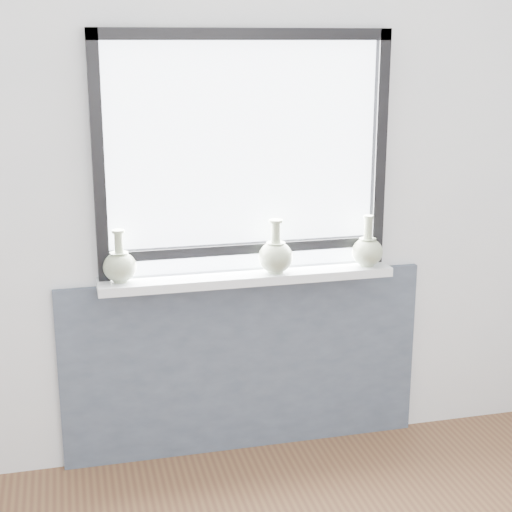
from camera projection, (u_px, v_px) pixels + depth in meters
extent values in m
cube|color=silver|center=(242.00, 180.00, 3.48)|extent=(3.60, 0.02, 2.60)
cube|color=#4C5668|center=(244.00, 364.00, 3.68)|extent=(1.70, 0.03, 0.86)
cube|color=silver|center=(247.00, 277.00, 3.50)|extent=(1.32, 0.18, 0.04)
cube|color=black|center=(98.00, 159.00, 3.25)|extent=(0.05, 0.06, 1.05)
cube|color=black|center=(379.00, 149.00, 3.54)|extent=(0.05, 0.06, 1.05)
cube|color=black|center=(244.00, 34.00, 3.26)|extent=(1.30, 0.06, 0.05)
cube|color=black|center=(245.00, 248.00, 3.51)|extent=(1.20, 0.05, 0.04)
cube|color=white|center=(243.00, 159.00, 3.43)|extent=(1.20, 0.01, 1.00)
cylinder|color=#9AA886|center=(120.00, 281.00, 3.36)|extent=(0.06, 0.06, 0.01)
ellipsoid|color=#9AA886|center=(120.00, 267.00, 3.34)|extent=(0.14, 0.14, 0.13)
cone|color=#9AA886|center=(119.00, 256.00, 3.33)|extent=(0.08, 0.08, 0.03)
cylinder|color=#9AA886|center=(119.00, 245.00, 3.32)|extent=(0.04, 0.04, 0.11)
cylinder|color=#9AA886|center=(118.00, 231.00, 3.30)|extent=(0.05, 0.05, 0.01)
cylinder|color=#9AA886|center=(276.00, 272.00, 3.49)|extent=(0.07, 0.07, 0.01)
ellipsoid|color=#9AA886|center=(276.00, 257.00, 3.48)|extent=(0.15, 0.15, 0.14)
cone|color=#9AA886|center=(276.00, 245.00, 3.46)|extent=(0.08, 0.08, 0.03)
cylinder|color=#9AA886|center=(276.00, 234.00, 3.45)|extent=(0.04, 0.04, 0.11)
cylinder|color=#9AA886|center=(276.00, 221.00, 3.43)|extent=(0.06, 0.06, 0.01)
cylinder|color=#9AA886|center=(367.00, 265.00, 3.60)|extent=(0.06, 0.06, 0.01)
ellipsoid|color=#9AA886|center=(367.00, 252.00, 3.58)|extent=(0.14, 0.14, 0.13)
cone|color=#9AA886|center=(368.00, 241.00, 3.57)|extent=(0.08, 0.08, 0.03)
cylinder|color=#9AA886|center=(368.00, 230.00, 3.56)|extent=(0.04, 0.04, 0.11)
cylinder|color=#9AA886|center=(369.00, 217.00, 3.54)|extent=(0.05, 0.05, 0.01)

